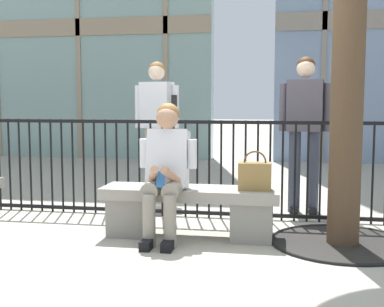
# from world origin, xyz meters

# --- Properties ---
(ground_plane) EXTENTS (60.00, 60.00, 0.00)m
(ground_plane) POSITION_xyz_m (0.00, 0.00, 0.00)
(ground_plane) COLOR #A8A091
(stone_bench) EXTENTS (1.60, 0.44, 0.45)m
(stone_bench) POSITION_xyz_m (0.00, 0.00, 0.27)
(stone_bench) COLOR gray
(stone_bench) RESTS_ON ground
(seated_person_with_phone) EXTENTS (0.52, 0.66, 1.21)m
(seated_person_with_phone) POSITION_xyz_m (-0.19, -0.13, 0.65)
(seated_person_with_phone) COLOR gray
(seated_person_with_phone) RESTS_ON ground
(handbag_on_bench) EXTENTS (0.28, 0.17, 0.35)m
(handbag_on_bench) POSITION_xyz_m (0.58, -0.01, 0.58)
(handbag_on_bench) COLOR olive
(handbag_on_bench) RESTS_ON stone_bench
(bystander_at_railing) EXTENTS (0.55, 0.30, 1.71)m
(bystander_at_railing) POSITION_xyz_m (-0.71, 1.62, 1.00)
(bystander_at_railing) COLOR gray
(bystander_at_railing) RESTS_ON ground
(bystander_further_back) EXTENTS (0.55, 0.29, 1.71)m
(bystander_further_back) POSITION_xyz_m (1.05, 1.24, 1.00)
(bystander_further_back) COLOR #383D4C
(bystander_further_back) RESTS_ON ground
(plaza_railing) EXTENTS (7.72, 0.04, 1.03)m
(plaza_railing) POSITION_xyz_m (0.00, 0.77, 0.52)
(plaza_railing) COLOR black
(plaza_railing) RESTS_ON ground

